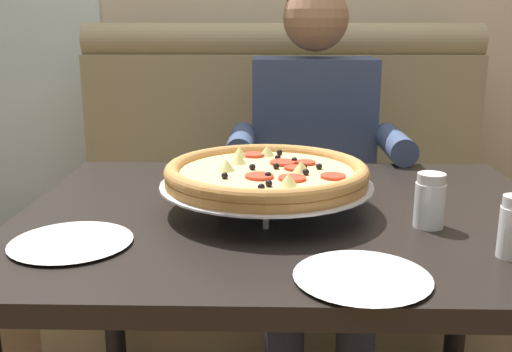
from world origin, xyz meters
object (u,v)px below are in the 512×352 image
pizza (266,175)px  patio_chair (24,130)px  booth_bench (281,222)px  diner_main (314,158)px  plate_near_right (71,239)px  plate_near_left (362,274)px  shaker_parmesan (430,204)px  dining_table (290,251)px

pizza → patio_chair: patio_chair is taller
booth_bench → diner_main: bearing=-69.7°
plate_near_right → patio_chair: patio_chair is taller
plate_near_left → patio_chair: size_ratio=0.25×
pizza → shaker_parmesan: (0.32, -0.10, -0.03)m
plate_near_right → plate_near_left: bearing=-15.4°
plate_near_left → plate_near_right: 0.53m
booth_bench → dining_table: bearing=-90.0°
plate_near_right → patio_chair: size_ratio=0.26×
dining_table → shaker_parmesan: 0.32m
booth_bench → diner_main: diner_main is taller
diner_main → shaker_parmesan: size_ratio=11.74×
booth_bench → diner_main: (0.10, -0.27, 0.31)m
diner_main → patio_chair: 2.18m
pizza → plate_near_right: size_ratio=2.04×
shaker_parmesan → plate_near_right: bearing=-170.5°
booth_bench → plate_near_left: size_ratio=7.15×
plate_near_left → patio_chair: bearing=122.4°
plate_near_right → dining_table: bearing=27.1°
patio_chair → plate_near_left: bearing=-57.6°
plate_near_right → patio_chair: 2.59m
plate_near_right → shaker_parmesan: bearing=9.5°
diner_main → plate_near_left: size_ratio=5.84×
dining_table → pizza: bearing=172.8°
diner_main → pizza: (-0.15, -0.64, 0.11)m
dining_table → pizza: (-0.05, 0.01, 0.17)m
diner_main → patio_chair: diner_main is taller
dining_table → patio_chair: (-1.47, 2.14, -0.12)m
booth_bench → diner_main: size_ratio=1.23×
shaker_parmesan → plate_near_left: size_ratio=0.50×
pizza → patio_chair: (-1.42, 2.13, -0.30)m
booth_bench → shaker_parmesan: size_ratio=14.39×
diner_main → plate_near_right: (-0.50, -0.85, 0.04)m
diner_main → shaker_parmesan: (0.17, -0.74, 0.08)m
booth_bench → pizza: bearing=-93.3°
plate_near_left → pizza: bearing=113.5°
dining_table → diner_main: size_ratio=0.90×
shaker_parmesan → booth_bench: bearing=105.0°
booth_bench → diner_main: 0.42m
booth_bench → dining_table: booth_bench is taller
shaker_parmesan → plate_near_left: bearing=-123.6°
dining_table → shaker_parmesan: size_ratio=10.61×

